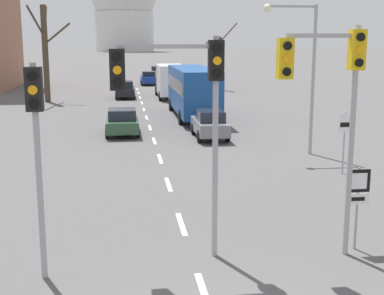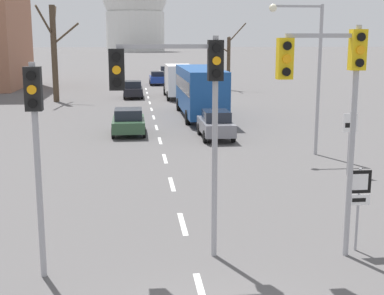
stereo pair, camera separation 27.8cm
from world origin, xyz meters
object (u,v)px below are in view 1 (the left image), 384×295
Objects in this scene: traffic_signal_near_right at (332,84)px; traffic_signal_near_left at (36,131)px; speed_limit_sign at (345,132)px; city_bus at (193,88)px; sedan_near_left at (156,72)px; sedan_near_right at (210,124)px; sedan_mid_centre at (125,89)px; sedan_far_right at (122,122)px; route_sign_post at (358,195)px; delivery_truck at (170,80)px; traffic_signal_centre_tall at (183,92)px; street_lamp_right at (303,61)px; sedan_far_left at (148,78)px.

traffic_signal_near_right is 6.96m from traffic_signal_near_left.
city_bus reaches higher than speed_limit_sign.
traffic_signal_near_right is 65.31m from sedan_near_left.
sedan_mid_centre is at bearing 101.75° from sedan_near_right.
sedan_near_right is 1.03× the size of sedan_far_right.
city_bus is at bearing 92.44° from route_sign_post.
sedan_near_right is 0.56× the size of delivery_truck.
traffic_signal_centre_tall reaches higher than route_sign_post.
traffic_signal_centre_tall is 1.11× the size of traffic_signal_near_left.
delivery_truck is (-3.91, 25.96, -2.74)m from street_lamp_right.
street_lamp_right reaches higher than sedan_far_right.
traffic_signal_near_right is 0.80× the size of delivery_truck.
sedan_near_right is (-1.19, 16.38, -0.68)m from route_sign_post.
street_lamp_right is 27.99m from sedan_mid_centre.
city_bus is at bearing 103.24° from speed_limit_sign.
street_lamp_right is at bearing -81.43° from delivery_truck.
route_sign_post is at bearing -0.77° from traffic_signal_centre_tall.
sedan_far_right is at bearing -90.82° from sedan_mid_centre.
sedan_far_left is 0.38× the size of city_bus.
speed_limit_sign reaches higher than sedan_mid_centre.
street_lamp_right reaches higher than traffic_signal_centre_tall.
traffic_signal_centre_tall is at bearing -134.08° from speed_limit_sign.
city_bus is at bearing -87.99° from delivery_truck.
traffic_signal_centre_tall is 17.00m from sedan_near_right.
traffic_signal_centre_tall is at bearing -94.60° from delivery_truck.
sedan_near_left is 0.99× the size of sedan_mid_centre.
sedan_near_left reaches higher than sedan_near_right.
traffic_signal_near_left is 39.07m from sedan_mid_centre.
speed_limit_sign is at bearing -64.34° from sedan_near_right.
traffic_signal_near_left reaches higher than speed_limit_sign.
traffic_signal_near_left is at bearing -141.88° from speed_limit_sign.
speed_limit_sign is 0.65× the size of sedan_far_right.
city_bus reaches higher than route_sign_post.
sedan_mid_centre is 1.11× the size of sedan_far_right.
traffic_signal_near_right is at bearing -115.92° from speed_limit_sign.
sedan_near_left is (-3.51, 53.26, -3.59)m from street_lamp_right.
traffic_signal_near_left is 38.90m from delivery_truck.
sedan_near_left is at bearing 89.90° from sedan_near_right.
route_sign_post reaches higher than sedan_near_right.
traffic_signal_centre_tall is 1.36× the size of sedan_near_right.
traffic_signal_near_right reaches higher than traffic_signal_near_left.
route_sign_post is 0.54× the size of sedan_near_right.
sedan_near_left is at bearing 90.07° from city_bus.
route_sign_post is at bearing -71.70° from sedan_far_right.
city_bus reaches higher than sedan_far_left.
sedan_far_right is at bearing 159.33° from sedan_near_right.
traffic_signal_near_left is 66.04m from sedan_near_left.
traffic_signal_centre_tall is 0.51× the size of city_bus.
traffic_signal_near_left is at bearing -95.40° from sedan_far_left.
traffic_signal_centre_tall is at bearing -88.20° from sedan_mid_centre.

